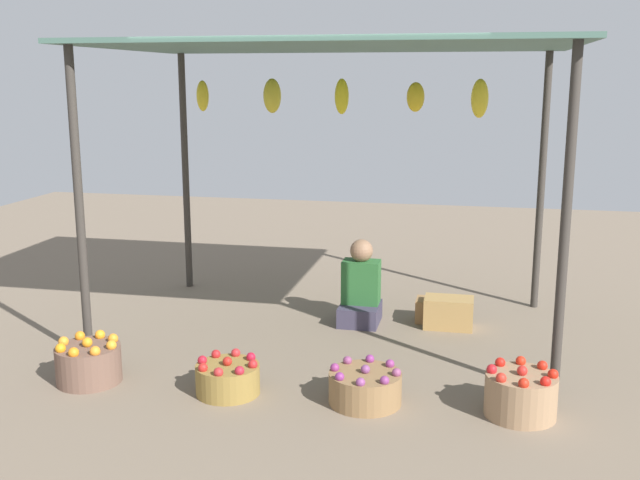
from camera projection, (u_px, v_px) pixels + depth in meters
ground_plane at (334, 329)px, 6.75m from camera, size 14.00×14.00×0.00m
market_stall_structure at (335, 65)px, 6.27m from camera, size 3.91×2.47×2.50m
vendor_person at (361, 291)px, 6.89m from camera, size 0.36×0.44×0.78m
basket_oranges at (89, 363)px, 5.57m from camera, size 0.48×0.48×0.34m
basket_red_apples at (228, 378)px, 5.37m from camera, size 0.46×0.46×0.27m
basket_purple_onions at (365, 387)px, 5.21m from camera, size 0.51×0.51×0.28m
basket_red_tomatoes at (521, 394)px, 5.00m from camera, size 0.48×0.48×0.35m
wooden_crate_near_vendor at (436, 310)px, 6.95m from camera, size 0.36×0.25×0.21m
wooden_crate_stacked_rear at (449, 313)px, 6.78m from camera, size 0.44×0.28×0.28m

